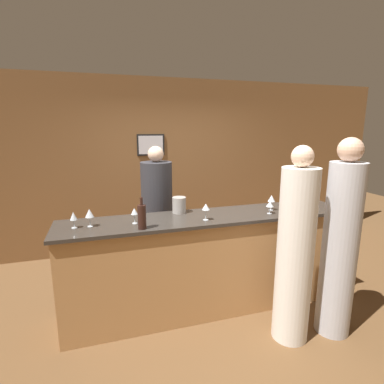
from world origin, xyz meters
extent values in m
plane|color=brown|center=(0.00, 0.00, 0.00)|extent=(14.00, 14.00, 0.00)
cube|color=brown|center=(0.00, 1.98, 1.40)|extent=(8.00, 0.06, 2.80)
cube|color=black|center=(-0.31, 1.94, 1.75)|extent=(0.44, 0.02, 0.34)
cube|color=silver|center=(-0.31, 1.93, 1.75)|extent=(0.39, 0.00, 0.29)
cube|color=#B27F4C|center=(0.00, 0.00, 0.53)|extent=(3.14, 0.55, 1.06)
cube|color=#332D28|center=(0.00, 0.00, 1.08)|extent=(3.20, 0.61, 0.04)
cylinder|color=#2D2D33|center=(-0.46, 0.70, 0.81)|extent=(0.39, 0.39, 1.61)
sphere|color=beige|center=(-0.46, 0.70, 1.71)|extent=(0.19, 0.19, 0.19)
cylinder|color=#B2B2B7|center=(1.04, -0.75, 0.86)|extent=(0.33, 0.33, 1.71)
sphere|color=tan|center=(1.04, -0.75, 1.83)|extent=(0.22, 0.22, 0.22)
cylinder|color=silver|center=(0.58, -0.70, 0.84)|extent=(0.34, 0.34, 1.68)
sphere|color=beige|center=(0.58, -0.70, 1.78)|extent=(0.19, 0.19, 0.19)
cylinder|color=black|center=(-0.77, -0.22, 1.21)|extent=(0.08, 0.08, 0.23)
cylinder|color=black|center=(-0.77, -0.22, 1.36)|extent=(0.03, 0.03, 0.07)
cylinder|color=#9E9993|center=(-0.30, 0.21, 1.18)|extent=(0.15, 0.15, 0.18)
cylinder|color=silver|center=(-0.11, -0.14, 1.10)|extent=(0.05, 0.05, 0.00)
cylinder|color=silver|center=(-0.11, -0.14, 1.15)|extent=(0.01, 0.01, 0.10)
cone|color=silver|center=(-0.11, -0.14, 1.23)|extent=(0.08, 0.08, 0.06)
cylinder|color=silver|center=(0.64, -0.12, 1.10)|extent=(0.05, 0.05, 0.00)
cylinder|color=silver|center=(0.64, -0.12, 1.14)|extent=(0.01, 0.01, 0.08)
cone|color=silver|center=(0.64, -0.12, 1.20)|extent=(0.08, 0.08, 0.06)
cylinder|color=silver|center=(-0.82, -0.04, 1.10)|extent=(0.05, 0.05, 0.00)
cylinder|color=silver|center=(-0.82, -0.04, 1.14)|extent=(0.01, 0.01, 0.09)
cone|color=silver|center=(-0.82, -0.04, 1.22)|extent=(0.07, 0.07, 0.06)
cylinder|color=silver|center=(0.73, 0.00, 1.10)|extent=(0.05, 0.05, 0.00)
cylinder|color=silver|center=(0.73, 0.00, 1.15)|extent=(0.01, 0.01, 0.10)
cone|color=silver|center=(0.73, 0.00, 1.23)|extent=(0.08, 0.08, 0.07)
cylinder|color=silver|center=(-1.38, -0.01, 1.10)|extent=(0.05, 0.05, 0.00)
cylinder|color=silver|center=(-1.38, -0.01, 1.14)|extent=(0.01, 0.01, 0.08)
cone|color=silver|center=(-1.38, -0.01, 1.21)|extent=(0.07, 0.07, 0.08)
cylinder|color=silver|center=(-1.23, -0.01, 1.10)|extent=(0.05, 0.05, 0.00)
cylinder|color=silver|center=(-1.23, -0.01, 1.14)|extent=(0.01, 0.01, 0.09)
cone|color=silver|center=(-1.23, -0.01, 1.23)|extent=(0.08, 0.08, 0.08)
cylinder|color=silver|center=(1.21, -0.03, 1.10)|extent=(0.05, 0.05, 0.00)
cylinder|color=silver|center=(1.21, -0.03, 1.14)|extent=(0.01, 0.01, 0.08)
cone|color=silver|center=(1.21, -0.03, 1.21)|extent=(0.07, 0.07, 0.06)
cylinder|color=silver|center=(1.47, -0.15, 1.10)|extent=(0.05, 0.05, 0.00)
cylinder|color=silver|center=(1.47, -0.15, 1.14)|extent=(0.01, 0.01, 0.08)
cone|color=silver|center=(1.47, -0.15, 1.21)|extent=(0.08, 0.08, 0.06)
camera|label=1|loc=(-1.11, -2.90, 2.02)|focal=28.00mm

